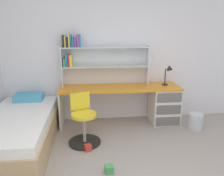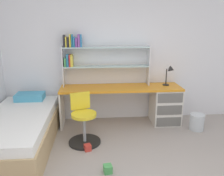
{
  "view_description": "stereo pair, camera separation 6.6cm",
  "coord_description": "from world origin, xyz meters",
  "px_view_note": "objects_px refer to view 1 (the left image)",
  "views": [
    {
      "loc": [
        -0.58,
        -1.81,
        1.86
      ],
      "look_at": [
        -0.25,
        1.55,
        0.92
      ],
      "focal_mm": 36.46,
      "sensor_mm": 36.0,
      "label": 1
    },
    {
      "loc": [
        -0.52,
        -1.81,
        1.86
      ],
      "look_at": [
        -0.25,
        1.55,
        0.92
      ],
      "focal_mm": 36.46,
      "sensor_mm": 36.0,
      "label": 2
    }
  ],
  "objects_px": {
    "desk": "(152,102)",
    "toy_block_green_2": "(109,169)",
    "swivel_chair": "(84,124)",
    "bed_platform": "(19,131)",
    "bookshelf_hutch": "(92,55)",
    "toy_block_red_1": "(88,148)",
    "waste_bin": "(196,121)",
    "desk_lamp": "(169,72)"
  },
  "relations": [
    {
      "from": "toy_block_red_1",
      "to": "toy_block_green_2",
      "type": "bearing_deg",
      "value": -64.02
    },
    {
      "from": "desk",
      "to": "bookshelf_hutch",
      "type": "bearing_deg",
      "value": 171.91
    },
    {
      "from": "desk",
      "to": "toy_block_red_1",
      "type": "xyz_separation_m",
      "value": [
        -1.23,
        -0.95,
        -0.37
      ]
    },
    {
      "from": "toy_block_green_2",
      "to": "toy_block_red_1",
      "type": "bearing_deg",
      "value": 115.98
    },
    {
      "from": "toy_block_green_2",
      "to": "waste_bin",
      "type": "bearing_deg",
      "value": 33.75
    },
    {
      "from": "desk_lamp",
      "to": "toy_block_green_2",
      "type": "height_order",
      "value": "desk_lamp"
    },
    {
      "from": "desk",
      "to": "swivel_chair",
      "type": "bearing_deg",
      "value": -152.63
    },
    {
      "from": "desk_lamp",
      "to": "bookshelf_hutch",
      "type": "bearing_deg",
      "value": 174.55
    },
    {
      "from": "bookshelf_hutch",
      "to": "waste_bin",
      "type": "distance_m",
      "value": 2.26
    },
    {
      "from": "desk",
      "to": "toy_block_green_2",
      "type": "xyz_separation_m",
      "value": [
        -0.96,
        -1.51,
        -0.37
      ]
    },
    {
      "from": "bed_platform",
      "to": "bookshelf_hutch",
      "type": "bearing_deg",
      "value": 36.84
    },
    {
      "from": "bookshelf_hutch",
      "to": "desk_lamp",
      "type": "distance_m",
      "value": 1.48
    },
    {
      "from": "bookshelf_hutch",
      "to": "toy_block_green_2",
      "type": "relative_size",
      "value": 15.32
    },
    {
      "from": "swivel_chair",
      "to": "bed_platform",
      "type": "relative_size",
      "value": 0.4
    },
    {
      "from": "desk",
      "to": "toy_block_green_2",
      "type": "bearing_deg",
      "value": -122.45
    },
    {
      "from": "bed_platform",
      "to": "waste_bin",
      "type": "relative_size",
      "value": 6.96
    },
    {
      "from": "toy_block_red_1",
      "to": "bookshelf_hutch",
      "type": "bearing_deg",
      "value": 84.3
    },
    {
      "from": "swivel_chair",
      "to": "bed_platform",
      "type": "distance_m",
      "value": 1.0
    },
    {
      "from": "desk_lamp",
      "to": "swivel_chair",
      "type": "relative_size",
      "value": 0.48
    },
    {
      "from": "toy_block_green_2",
      "to": "bookshelf_hutch",
      "type": "bearing_deg",
      "value": 95.57
    },
    {
      "from": "bed_platform",
      "to": "toy_block_red_1",
      "type": "height_order",
      "value": "bed_platform"
    },
    {
      "from": "bookshelf_hutch",
      "to": "bed_platform",
      "type": "relative_size",
      "value": 0.8
    },
    {
      "from": "bookshelf_hutch",
      "to": "waste_bin",
      "type": "bearing_deg",
      "value": -15.95
    },
    {
      "from": "waste_bin",
      "to": "toy_block_green_2",
      "type": "height_order",
      "value": "waste_bin"
    },
    {
      "from": "bookshelf_hutch",
      "to": "toy_block_green_2",
      "type": "distance_m",
      "value": 2.1
    },
    {
      "from": "bed_platform",
      "to": "toy_block_green_2",
      "type": "bearing_deg",
      "value": -30.66
    },
    {
      "from": "desk",
      "to": "swivel_chair",
      "type": "relative_size",
      "value": 2.8
    },
    {
      "from": "bed_platform",
      "to": "toy_block_red_1",
      "type": "xyz_separation_m",
      "value": [
        1.06,
        -0.23,
        -0.21
      ]
    },
    {
      "from": "desk",
      "to": "toy_block_red_1",
      "type": "relative_size",
      "value": 22.8
    },
    {
      "from": "bed_platform",
      "to": "toy_block_green_2",
      "type": "xyz_separation_m",
      "value": [
        1.34,
        -0.79,
        -0.21
      ]
    },
    {
      "from": "swivel_chair",
      "to": "waste_bin",
      "type": "xyz_separation_m",
      "value": [
        2.04,
        0.3,
        -0.18
      ]
    },
    {
      "from": "toy_block_red_1",
      "to": "waste_bin",
      "type": "bearing_deg",
      "value": 16.25
    },
    {
      "from": "swivel_chair",
      "to": "bed_platform",
      "type": "bearing_deg",
      "value": -177.27
    },
    {
      "from": "desk_lamp",
      "to": "waste_bin",
      "type": "relative_size",
      "value": 1.32
    },
    {
      "from": "bookshelf_hutch",
      "to": "bed_platform",
      "type": "height_order",
      "value": "bookshelf_hutch"
    },
    {
      "from": "toy_block_red_1",
      "to": "desk_lamp",
      "type": "bearing_deg",
      "value": 32.01
    },
    {
      "from": "desk",
      "to": "toy_block_red_1",
      "type": "distance_m",
      "value": 1.6
    },
    {
      "from": "toy_block_red_1",
      "to": "bed_platform",
      "type": "bearing_deg",
      "value": 167.77
    },
    {
      "from": "desk",
      "to": "desk_lamp",
      "type": "relative_size",
      "value": 5.88
    },
    {
      "from": "desk_lamp",
      "to": "bed_platform",
      "type": "bearing_deg",
      "value": -164.19
    },
    {
      "from": "swivel_chair",
      "to": "bookshelf_hutch",
      "type": "bearing_deg",
      "value": 78.2
    },
    {
      "from": "swivel_chair",
      "to": "toy_block_red_1",
      "type": "distance_m",
      "value": 0.39
    }
  ]
}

